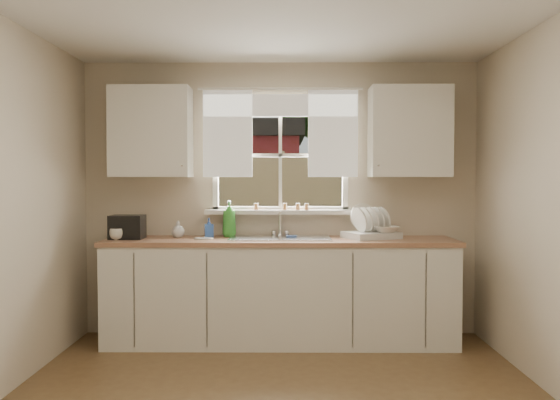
{
  "coord_description": "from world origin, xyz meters",
  "views": [
    {
      "loc": [
        0.04,
        -3.46,
        1.43
      ],
      "look_at": [
        0.0,
        1.65,
        1.25
      ],
      "focal_mm": 38.0,
      "sensor_mm": 36.0,
      "label": 1
    }
  ],
  "objects_px": {
    "cup": "(117,234)",
    "black_appliance": "(127,227)",
    "soap_bottle_a": "(229,219)",
    "dish_rack": "(371,229)"
  },
  "relations": [
    {
      "from": "soap_bottle_a",
      "to": "cup",
      "type": "distance_m",
      "value": 0.99
    },
    {
      "from": "cup",
      "to": "black_appliance",
      "type": "xyz_separation_m",
      "value": [
        0.07,
        0.1,
        0.05
      ]
    },
    {
      "from": "soap_bottle_a",
      "to": "black_appliance",
      "type": "distance_m",
      "value": 0.9
    },
    {
      "from": "soap_bottle_a",
      "to": "cup",
      "type": "xyz_separation_m",
      "value": [
        -0.94,
        -0.28,
        -0.11
      ]
    },
    {
      "from": "dish_rack",
      "to": "soap_bottle_a",
      "type": "bearing_deg",
      "value": 173.89
    },
    {
      "from": "dish_rack",
      "to": "soap_bottle_a",
      "type": "distance_m",
      "value": 1.27
    },
    {
      "from": "cup",
      "to": "black_appliance",
      "type": "distance_m",
      "value": 0.13
    },
    {
      "from": "soap_bottle_a",
      "to": "black_appliance",
      "type": "xyz_separation_m",
      "value": [
        -0.87,
        -0.18,
        -0.06
      ]
    },
    {
      "from": "soap_bottle_a",
      "to": "cup",
      "type": "relative_size",
      "value": 2.61
    },
    {
      "from": "cup",
      "to": "black_appliance",
      "type": "bearing_deg",
      "value": 39.6
    }
  ]
}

